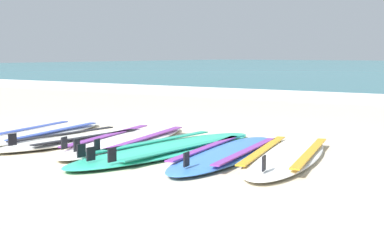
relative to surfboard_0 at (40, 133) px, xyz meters
The scene contains 8 objects.
ground_plane 1.57m from the surfboard_0, 11.94° to the right, with size 80.00×80.00×0.00m, color beige.
wave_foam_strip 7.07m from the surfboard_0, 77.43° to the left, with size 80.00×1.08×0.11m, color white.
surfboard_0 is the anchor object (origin of this frame).
surfboard_1 0.64m from the surfboard_0, ahead, with size 0.58×2.02×0.18m.
surfboard_2 1.14m from the surfboard_0, ahead, with size 1.16×2.52×0.18m.
surfboard_3 1.80m from the surfboard_0, ahead, with size 0.74×2.59×0.18m.
surfboard_4 2.38m from the surfboard_0, ahead, with size 0.91×2.23×0.18m.
surfboard_5 2.87m from the surfboard_0, ahead, with size 1.12×2.35×0.18m.
Camera 1 is at (3.43, -3.95, 0.92)m, focal length 53.70 mm.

